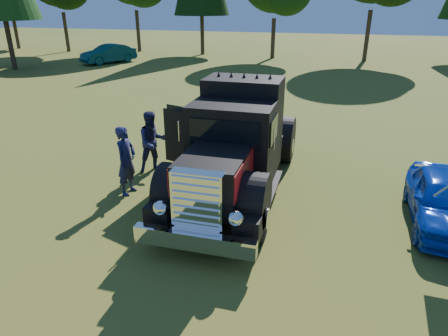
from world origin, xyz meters
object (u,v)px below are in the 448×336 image
at_px(diamond_t_truck, 235,149).
at_px(spectator_near, 126,161).
at_px(hotrod_coupe, 444,200).
at_px(spectator_far, 153,142).
at_px(distant_teal_car, 108,54).

bearing_deg(diamond_t_truck, spectator_near, -165.09).
xyz_separation_m(hotrod_coupe, spectator_far, (-7.87, 1.12, 0.32)).
bearing_deg(spectator_near, distant_teal_car, 36.34).
bearing_deg(diamond_t_truck, distant_teal_car, 127.53).
bearing_deg(spectator_near, diamond_t_truck, -70.24).
height_order(hotrod_coupe, spectator_near, spectator_near).
xyz_separation_m(diamond_t_truck, spectator_far, (-2.78, 0.86, -0.34)).
bearing_deg(spectator_far, hotrod_coupe, -51.29).
bearing_deg(spectator_near, spectator_far, 4.12).
bearing_deg(distant_teal_car, diamond_t_truck, -22.95).
height_order(hotrod_coupe, spectator_far, spectator_far).
bearing_deg(spectator_near, hotrod_coupe, -81.61).
distance_m(diamond_t_truck, distant_teal_car, 26.44).
bearing_deg(distant_teal_car, spectator_near, -28.99).
distance_m(spectator_near, spectator_far, 1.61).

